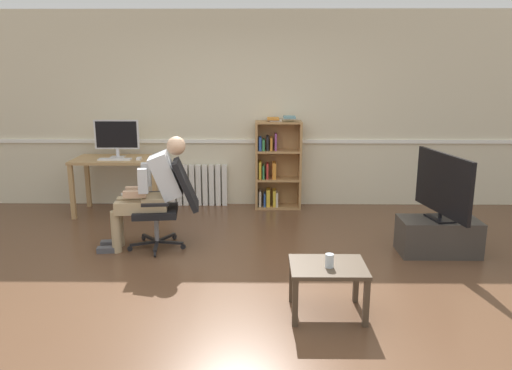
{
  "coord_description": "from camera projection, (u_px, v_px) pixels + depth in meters",
  "views": [
    {
      "loc": [
        0.2,
        -4.35,
        1.94
      ],
      "look_at": [
        0.15,
        0.85,
        0.7
      ],
      "focal_mm": 34.79,
      "sensor_mm": 36.0,
      "label": 1
    }
  ],
  "objects": [
    {
      "name": "keyboard",
      "position": [
        115.0,
        159.0,
        6.48
      ],
      "size": [
        0.42,
        0.12,
        0.02
      ],
      "primitive_type": "cube",
      "color": "white",
      "rests_on": "computer_desk"
    },
    {
      "name": "coffee_table",
      "position": [
        328.0,
        273.0,
        3.93
      ],
      "size": [
        0.6,
        0.47,
        0.42
      ],
      "color": "#4C3D2D",
      "rests_on": "ground_plane"
    },
    {
      "name": "bookshelf",
      "position": [
        276.0,
        166.0,
        6.92
      ],
      "size": [
        0.64,
        0.29,
        1.29
      ],
      "color": "#AD7F4C",
      "rests_on": "ground_plane"
    },
    {
      "name": "radiator",
      "position": [
        199.0,
        185.0,
        7.1
      ],
      "size": [
        0.82,
        0.08,
        0.59
      ],
      "color": "white",
      "rests_on": "ground_plane"
    },
    {
      "name": "office_chair",
      "position": [
        169.0,
        201.0,
        5.38
      ],
      "size": [
        0.79,
        0.63,
        0.98
      ],
      "rotation": [
        0.0,
        0.0,
        -1.45
      ],
      "color": "black",
      "rests_on": "ground_plane"
    },
    {
      "name": "computer_desk",
      "position": [
        119.0,
        166.0,
        6.65
      ],
      "size": [
        1.16,
        0.67,
        0.76
      ],
      "color": "tan",
      "rests_on": "ground_plane"
    },
    {
      "name": "tv_screen",
      "position": [
        443.0,
        185.0,
        5.13
      ],
      "size": [
        0.26,
        1.01,
        0.7
      ],
      "rotation": [
        0.0,
        0.0,
        1.76
      ],
      "color": "black",
      "rests_on": "tv_stand"
    },
    {
      "name": "person_seated",
      "position": [
        152.0,
        190.0,
        5.33
      ],
      "size": [
        0.99,
        0.42,
        1.23
      ],
      "rotation": [
        0.0,
        0.0,
        -1.45
      ],
      "color": "tan",
      "rests_on": "ground_plane"
    },
    {
      "name": "back_wall",
      "position": [
        247.0,
        111.0,
        6.95
      ],
      "size": [
        12.0,
        0.13,
        2.7
      ],
      "color": "beige",
      "rests_on": "ground_plane"
    },
    {
      "name": "drinking_glass",
      "position": [
        329.0,
        261.0,
        3.86
      ],
      "size": [
        0.07,
        0.07,
        0.11
      ],
      "primitive_type": "cylinder",
      "color": "silver",
      "rests_on": "coffee_table"
    },
    {
      "name": "imac_monitor",
      "position": [
        117.0,
        136.0,
        6.63
      ],
      "size": [
        0.6,
        0.14,
        0.5
      ],
      "color": "silver",
      "rests_on": "computer_desk"
    },
    {
      "name": "ground_plane",
      "position": [
        239.0,
        278.0,
        4.69
      ],
      "size": [
        18.0,
        18.0,
        0.0
      ],
      "primitive_type": "plane",
      "color": "brown"
    },
    {
      "name": "computer_mouse",
      "position": [
        139.0,
        159.0,
        6.5
      ],
      "size": [
        0.06,
        0.1,
        0.03
      ],
      "primitive_type": "cube",
      "color": "white",
      "rests_on": "computer_desk"
    },
    {
      "name": "tv_stand",
      "position": [
        438.0,
        236.0,
        5.26
      ],
      "size": [
        0.82,
        0.42,
        0.38
      ],
      "color": "#3D3833",
      "rests_on": "ground_plane"
    }
  ]
}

